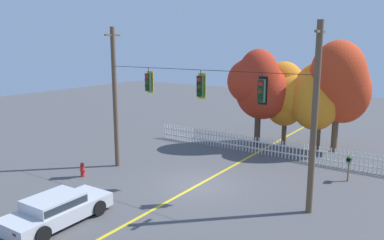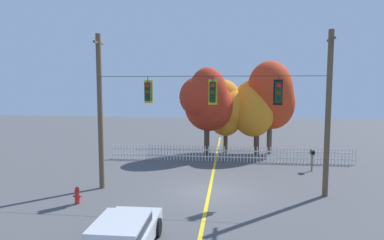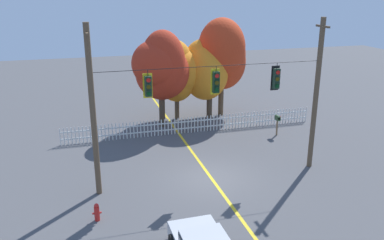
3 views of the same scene
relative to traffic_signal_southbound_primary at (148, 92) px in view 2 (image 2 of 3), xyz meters
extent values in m
plane|color=#4C4C4F|center=(3.08, -0.01, -5.01)|extent=(80.00, 80.00, 0.00)
cube|color=gold|center=(3.08, -0.01, -5.01)|extent=(0.16, 36.00, 0.01)
cylinder|color=brown|center=(-2.50, -0.01, -1.07)|extent=(0.26, 0.26, 7.88)
cylinder|color=brown|center=(8.67, -0.01, -1.07)|extent=(0.26, 0.26, 7.88)
cube|color=brown|center=(-2.50, -0.01, 2.42)|extent=(0.10, 1.10, 0.10)
cube|color=brown|center=(8.67, -0.01, 2.42)|extent=(0.10, 1.10, 0.10)
cylinder|color=black|center=(3.08, -0.01, 0.75)|extent=(10.97, 0.02, 0.02)
cylinder|color=black|center=(0.00, -0.01, 0.60)|extent=(0.03, 0.03, 0.30)
cube|color=yellow|center=(0.00, 0.12, 0.00)|extent=(0.43, 0.02, 1.14)
cube|color=#1E3323|center=(0.00, -0.01, 0.00)|extent=(0.30, 0.24, 0.92)
cylinder|color=red|center=(0.00, -0.14, 0.30)|extent=(0.20, 0.03, 0.20)
cube|color=#1E3323|center=(0.00, -0.19, 0.42)|extent=(0.22, 0.12, 0.06)
cylinder|color=#463B09|center=(0.00, -0.14, 0.00)|extent=(0.20, 0.03, 0.20)
cube|color=#1E3323|center=(0.00, -0.19, 0.11)|extent=(0.22, 0.12, 0.06)
cylinder|color=#073513|center=(0.00, -0.14, -0.31)|extent=(0.20, 0.03, 0.20)
cube|color=#1E3323|center=(0.00, -0.19, -0.20)|extent=(0.22, 0.12, 0.06)
cylinder|color=black|center=(3.22, -0.01, 0.62)|extent=(0.03, 0.03, 0.27)
cube|color=yellow|center=(3.22, 0.12, -0.02)|extent=(0.43, 0.02, 1.24)
cube|color=black|center=(3.22, -0.01, -0.02)|extent=(0.30, 0.24, 1.00)
cylinder|color=red|center=(3.22, -0.14, 0.32)|extent=(0.20, 0.03, 0.20)
cube|color=black|center=(3.22, -0.19, 0.43)|extent=(0.22, 0.12, 0.06)
cylinder|color=#463B09|center=(3.22, -0.14, -0.02)|extent=(0.20, 0.03, 0.20)
cube|color=black|center=(3.22, -0.19, 0.10)|extent=(0.22, 0.12, 0.06)
cylinder|color=#073513|center=(3.22, -0.14, -0.35)|extent=(0.20, 0.03, 0.20)
cube|color=black|center=(3.22, -0.19, -0.24)|extent=(0.22, 0.12, 0.06)
cylinder|color=black|center=(6.35, -0.01, 0.61)|extent=(0.03, 0.03, 0.28)
cube|color=black|center=(6.35, 0.12, -0.03)|extent=(0.43, 0.02, 1.23)
cube|color=#1E3323|center=(6.35, -0.01, -0.03)|extent=(0.30, 0.24, 0.99)
cylinder|color=red|center=(6.35, -0.14, 0.30)|extent=(0.20, 0.03, 0.20)
cube|color=#1E3323|center=(6.35, -0.19, 0.42)|extent=(0.22, 0.12, 0.06)
cylinder|color=#463B09|center=(6.35, -0.14, -0.03)|extent=(0.20, 0.03, 0.20)
cube|color=#1E3323|center=(6.35, -0.19, 0.09)|extent=(0.22, 0.12, 0.06)
cylinder|color=#073513|center=(6.35, -0.14, -0.36)|extent=(0.20, 0.03, 0.20)
cube|color=#1E3323|center=(6.35, -0.19, -0.24)|extent=(0.22, 0.12, 0.06)
cube|color=silver|center=(-4.39, 6.86, -4.47)|extent=(0.06, 0.04, 1.08)
cube|color=silver|center=(-4.17, 6.86, -4.47)|extent=(0.06, 0.04, 1.08)
cube|color=silver|center=(-3.94, 6.86, -4.47)|extent=(0.06, 0.04, 1.08)
cube|color=silver|center=(-3.72, 6.86, -4.47)|extent=(0.06, 0.04, 1.08)
cube|color=silver|center=(-3.49, 6.86, -4.47)|extent=(0.06, 0.04, 1.08)
cube|color=silver|center=(-3.27, 6.86, -4.47)|extent=(0.06, 0.04, 1.08)
cube|color=silver|center=(-3.04, 6.86, -4.47)|extent=(0.06, 0.04, 1.08)
cube|color=silver|center=(-2.82, 6.86, -4.47)|extent=(0.06, 0.04, 1.08)
cube|color=silver|center=(-2.59, 6.86, -4.47)|extent=(0.06, 0.04, 1.08)
cube|color=silver|center=(-2.37, 6.86, -4.47)|extent=(0.06, 0.04, 1.08)
cube|color=silver|center=(-2.14, 6.86, -4.47)|extent=(0.06, 0.04, 1.08)
cube|color=silver|center=(-1.91, 6.86, -4.47)|extent=(0.06, 0.04, 1.08)
cube|color=silver|center=(-1.69, 6.86, -4.47)|extent=(0.06, 0.04, 1.08)
cube|color=silver|center=(-1.46, 6.86, -4.47)|extent=(0.06, 0.04, 1.08)
cube|color=silver|center=(-1.24, 6.86, -4.47)|extent=(0.06, 0.04, 1.08)
cube|color=silver|center=(-1.01, 6.86, -4.47)|extent=(0.06, 0.04, 1.08)
cube|color=silver|center=(-0.79, 6.86, -4.47)|extent=(0.06, 0.04, 1.08)
cube|color=silver|center=(-0.56, 6.86, -4.47)|extent=(0.06, 0.04, 1.08)
cube|color=silver|center=(-0.34, 6.86, -4.47)|extent=(0.06, 0.04, 1.08)
cube|color=silver|center=(-0.11, 6.86, -4.47)|extent=(0.06, 0.04, 1.08)
cube|color=silver|center=(0.11, 6.86, -4.47)|extent=(0.06, 0.04, 1.08)
cube|color=silver|center=(0.34, 6.86, -4.47)|extent=(0.06, 0.04, 1.08)
cube|color=silver|center=(0.56, 6.86, -4.47)|extent=(0.06, 0.04, 1.08)
cube|color=silver|center=(0.79, 6.86, -4.47)|extent=(0.06, 0.04, 1.08)
cube|color=silver|center=(1.02, 6.86, -4.47)|extent=(0.06, 0.04, 1.08)
cube|color=silver|center=(1.24, 6.86, -4.47)|extent=(0.06, 0.04, 1.08)
cube|color=silver|center=(1.47, 6.86, -4.47)|extent=(0.06, 0.04, 1.08)
cube|color=silver|center=(1.69, 6.86, -4.47)|extent=(0.06, 0.04, 1.08)
cube|color=silver|center=(1.92, 6.86, -4.47)|extent=(0.06, 0.04, 1.08)
cube|color=silver|center=(2.14, 6.86, -4.47)|extent=(0.06, 0.04, 1.08)
cube|color=silver|center=(2.37, 6.86, -4.47)|extent=(0.06, 0.04, 1.08)
cube|color=silver|center=(2.59, 6.86, -4.47)|extent=(0.06, 0.04, 1.08)
cube|color=silver|center=(2.82, 6.86, -4.47)|extent=(0.06, 0.04, 1.08)
cube|color=silver|center=(3.04, 6.86, -4.47)|extent=(0.06, 0.04, 1.08)
cube|color=silver|center=(3.27, 6.86, -4.47)|extent=(0.06, 0.04, 1.08)
cube|color=silver|center=(3.50, 6.86, -4.47)|extent=(0.06, 0.04, 1.08)
cube|color=silver|center=(3.72, 6.86, -4.47)|extent=(0.06, 0.04, 1.08)
cube|color=silver|center=(3.95, 6.86, -4.47)|extent=(0.06, 0.04, 1.08)
cube|color=silver|center=(4.17, 6.86, -4.47)|extent=(0.06, 0.04, 1.08)
cube|color=silver|center=(4.40, 6.86, -4.47)|extent=(0.06, 0.04, 1.08)
cube|color=silver|center=(4.62, 6.86, -4.47)|extent=(0.06, 0.04, 1.08)
cube|color=silver|center=(4.85, 6.86, -4.47)|extent=(0.06, 0.04, 1.08)
cube|color=silver|center=(5.07, 6.86, -4.47)|extent=(0.06, 0.04, 1.08)
cube|color=silver|center=(5.30, 6.86, -4.47)|extent=(0.06, 0.04, 1.08)
cube|color=silver|center=(5.52, 6.86, -4.47)|extent=(0.06, 0.04, 1.08)
cube|color=silver|center=(5.75, 6.86, -4.47)|extent=(0.06, 0.04, 1.08)
cube|color=silver|center=(5.97, 6.86, -4.47)|extent=(0.06, 0.04, 1.08)
cube|color=silver|center=(6.20, 6.86, -4.47)|extent=(0.06, 0.04, 1.08)
cube|color=silver|center=(6.43, 6.86, -4.47)|extent=(0.06, 0.04, 1.08)
cube|color=silver|center=(6.65, 6.86, -4.47)|extent=(0.06, 0.04, 1.08)
cube|color=silver|center=(6.88, 6.86, -4.47)|extent=(0.06, 0.04, 1.08)
cube|color=silver|center=(7.10, 6.86, -4.47)|extent=(0.06, 0.04, 1.08)
cube|color=silver|center=(7.33, 6.86, -4.47)|extent=(0.06, 0.04, 1.08)
cube|color=silver|center=(7.55, 6.86, -4.47)|extent=(0.06, 0.04, 1.08)
cube|color=silver|center=(7.78, 6.86, -4.47)|extent=(0.06, 0.04, 1.08)
cube|color=silver|center=(8.00, 6.86, -4.47)|extent=(0.06, 0.04, 1.08)
cube|color=silver|center=(8.23, 6.86, -4.47)|extent=(0.06, 0.04, 1.08)
cube|color=silver|center=(8.45, 6.86, -4.47)|extent=(0.06, 0.04, 1.08)
cube|color=silver|center=(8.68, 6.86, -4.47)|extent=(0.06, 0.04, 1.08)
cube|color=silver|center=(8.91, 6.86, -4.47)|extent=(0.06, 0.04, 1.08)
cube|color=silver|center=(9.13, 6.86, -4.47)|extent=(0.06, 0.04, 1.08)
cube|color=silver|center=(9.36, 6.86, -4.47)|extent=(0.06, 0.04, 1.08)
cube|color=silver|center=(9.58, 6.86, -4.47)|extent=(0.06, 0.04, 1.08)
cube|color=silver|center=(9.81, 6.86, -4.47)|extent=(0.06, 0.04, 1.08)
cube|color=silver|center=(10.03, 6.86, -4.47)|extent=(0.06, 0.04, 1.08)
cube|color=silver|center=(10.26, 6.86, -4.47)|extent=(0.06, 0.04, 1.08)
cube|color=silver|center=(10.48, 6.86, -4.47)|extent=(0.06, 0.04, 1.08)
cube|color=silver|center=(10.71, 6.86, -4.47)|extent=(0.06, 0.04, 1.08)
cube|color=silver|center=(10.93, 6.86, -4.47)|extent=(0.06, 0.04, 1.08)
cube|color=silver|center=(11.16, 6.86, -4.47)|extent=(0.06, 0.04, 1.08)
cube|color=silver|center=(11.38, 6.86, -4.47)|extent=(0.06, 0.04, 1.08)
cube|color=silver|center=(11.61, 6.86, -4.47)|extent=(0.06, 0.04, 1.08)
cube|color=silver|center=(11.84, 6.86, -4.47)|extent=(0.06, 0.04, 1.08)
cube|color=silver|center=(12.06, 6.86, -4.47)|extent=(0.06, 0.04, 1.08)
cube|color=silver|center=(12.29, 6.86, -4.47)|extent=(0.06, 0.04, 1.08)
cube|color=silver|center=(12.51, 6.86, -4.47)|extent=(0.06, 0.04, 1.08)
cube|color=silver|center=(4.06, 6.89, -4.68)|extent=(16.91, 0.03, 0.08)
cube|color=silver|center=(4.06, 6.89, -4.23)|extent=(16.91, 0.03, 0.08)
cylinder|color=#473828|center=(2.34, 8.62, -3.62)|extent=(0.41, 0.41, 2.78)
ellipsoid|color=#B22D19|center=(2.48, 8.88, -1.24)|extent=(3.68, 3.29, 3.76)
ellipsoid|color=#B22D19|center=(2.41, 8.30, -0.52)|extent=(2.99, 2.68, 4.35)
ellipsoid|color=#B22D19|center=(1.87, 8.23, -0.51)|extent=(3.09, 3.03, 3.05)
cylinder|color=brown|center=(3.74, 10.03, -3.96)|extent=(0.33, 0.33, 2.10)
ellipsoid|color=orange|center=(3.71, 9.95, -1.95)|extent=(2.78, 2.56, 3.38)
ellipsoid|color=orange|center=(3.94, 10.14, -1.49)|extent=(3.99, 3.34, 3.28)
ellipsoid|color=orange|center=(3.55, 10.14, -0.93)|extent=(2.81, 2.47, 3.43)
cylinder|color=#473828|center=(6.13, 9.71, -3.91)|extent=(0.41, 0.41, 2.21)
ellipsoid|color=orange|center=(5.85, 9.81, -1.62)|extent=(3.30, 3.13, 4.05)
ellipsoid|color=orange|center=(5.71, 10.20, -1.19)|extent=(2.91, 2.51, 3.85)
cylinder|color=brown|center=(7.15, 10.04, -3.58)|extent=(0.39, 0.39, 2.86)
ellipsoid|color=red|center=(7.39, 10.41, -1.06)|extent=(3.43, 2.92, 4.06)
ellipsoid|color=red|center=(7.41, 10.14, -0.48)|extent=(3.08, 2.87, 4.27)
ellipsoid|color=red|center=(7.09, 9.96, 0.05)|extent=(3.43, 3.32, 4.34)
cube|color=#B7BABF|center=(0.74, -6.53, -4.56)|extent=(1.82, 4.34, 0.55)
cube|color=#B7BABF|center=(0.74, -6.68, -4.07)|extent=(1.58, 2.09, 0.42)
cube|color=#232D38|center=(0.74, -6.68, -4.07)|extent=(1.61, 2.01, 0.27)
cylinder|color=black|center=(-0.16, -5.20, -4.69)|extent=(0.19, 0.64, 0.64)
cylinder|color=black|center=(1.59, -5.18, -4.69)|extent=(0.19, 0.64, 0.64)
cube|color=white|center=(0.22, -4.40, -4.46)|extent=(0.20, 0.04, 0.10)
cube|color=white|center=(1.19, -4.38, -4.46)|extent=(0.20, 0.04, 0.10)
cylinder|color=red|center=(-2.72, -2.39, -4.70)|extent=(0.22, 0.22, 0.62)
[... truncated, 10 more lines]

